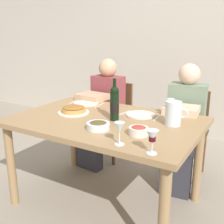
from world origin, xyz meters
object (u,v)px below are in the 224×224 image
Objects in this scene: wine_glass_centre at (119,129)px; chair_left at (114,115)px; wine_glass_right_diner at (170,104)px; diner_right at (184,123)px; water_pitcher at (173,115)px; diner_left at (102,109)px; olive_bowl at (98,125)px; wine_glass_left_diner at (152,137)px; dining_table at (105,130)px; salad_bowl at (139,130)px; wine_bottle at (115,103)px; baked_tart at (74,110)px; dinner_plate_left_setting at (140,115)px; dinner_plate_right_setting at (86,103)px; chair_right at (188,128)px.

chair_left is at bearing 121.19° from wine_glass_centre.
diner_right is at bearing 80.32° from wine_glass_right_diner.
diner_right reaches higher than wine_glass_centre.
water_pitcher is 1.14m from diner_left.
wine_glass_left_diner reaches higher than olive_bowl.
dining_table is 11.11× the size of salad_bowl.
wine_glass_centre is (0.35, -0.40, 0.20)m from dining_table.
salad_bowl is 0.30m from olive_bowl.
wine_bottle is 1.24× the size of baked_tart.
wine_glass_left_diner is (0.50, -0.44, -0.04)m from wine_bottle.
wine_glass_left_diner reaches higher than baked_tart.
chair_left is at bearing 127.35° from wine_glass_left_diner.
olive_bowl is 0.33m from wine_glass_centre.
wine_bottle is 0.29m from dinner_plate_left_setting.
dinner_plate_left_setting is (0.53, 0.22, -0.02)m from baked_tart.
chair_left reaches higher than baked_tart.
chair_left reaches higher than dinner_plate_right_setting.
baked_tart is at bearing 149.55° from olive_bowl.
baked_tart reaches higher than dining_table.
dinner_plate_right_setting is at bearing 14.12° from diner_right.
diner_left reaches higher than baked_tart.
wine_bottle is 2.31× the size of wine_glass_centre.
chair_left is (-0.80, 1.31, -0.37)m from wine_glass_centre.
dining_table is 10.35× the size of wine_glass_centre.
diner_left is at bearing 101.27° from baked_tart.
diner_left is (-0.87, 0.31, -0.24)m from wine_glass_right_diner.
wine_glass_right_diner is at bearing 31.88° from dinner_plate_left_setting.
dinner_plate_right_setting is 0.64m from chair_left.
diner_right is (0.38, 0.63, -0.28)m from wine_bottle.
dinner_plate_left_setting is 1.01× the size of dinner_plate_right_setting.
dinner_plate_right_setting is 0.21× the size of diner_left.
wine_bottle is at bearing 123.28° from wine_glass_centre.
dinner_plate_left_setting reaches higher than dining_table.
wine_glass_centre is at bearing -107.17° from water_pitcher.
wine_bottle reaches higher than chair_right.
water_pitcher reaches higher than dining_table.
wine_glass_right_diner is 0.59× the size of dinner_plate_left_setting.
salad_bowl is at bearing 139.34° from diner_left.
wine_glass_left_diner is 1.72m from chair_left.
diner_left is at bearing 133.29° from wine_glass_left_diner.
diner_left is at bearing 134.26° from salad_bowl.
salad_bowl is at bearing 81.51° from wine_glass_centre.
dinner_plate_left_setting is at bearing 52.12° from diner_right.
diner_right is at bearing 96.22° from wine_glass_left_diner.
baked_tart is 1.86× the size of wine_glass_centre.
chair_right reaches higher than olive_bowl.
dinner_plate_right_setting is at bearing 97.14° from chair_left.
dining_table is 1.03m from chair_left.
wine_glass_right_diner reaches higher than chair_right.
wine_glass_left_diner reaches higher than dining_table.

